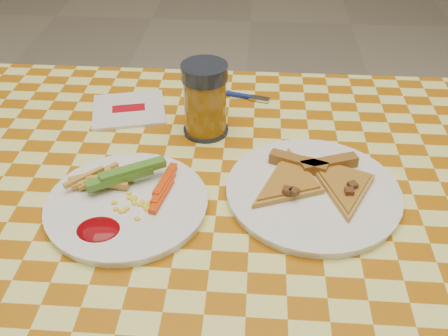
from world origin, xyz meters
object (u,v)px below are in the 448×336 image
Objects in this scene: plate_left at (127,205)px; drink_glass at (205,100)px; table at (218,234)px; plate_right at (313,193)px.

drink_glass is at bearing 65.79° from plate_left.
drink_glass is (0.10, 0.22, 0.06)m from plate_left.
plate_right is at bearing 8.19° from table.
drink_glass is (-0.04, 0.19, 0.14)m from table.
plate_right is (0.15, 0.02, 0.08)m from table.
drink_glass reaches higher than plate_right.
plate_left is at bearing -168.60° from table.
drink_glass is at bearing 100.98° from table.
drink_glass reaches higher than table.
plate_right is (0.28, 0.05, 0.00)m from plate_left.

